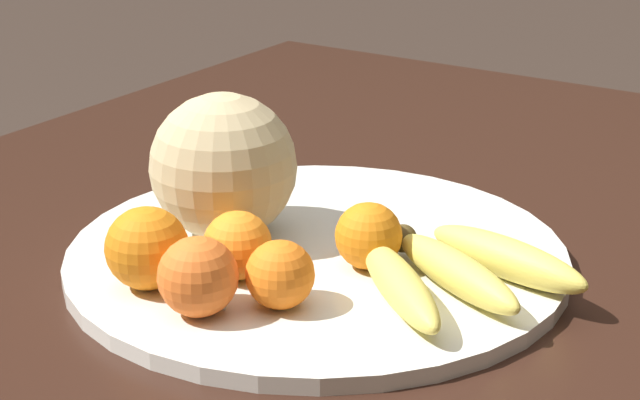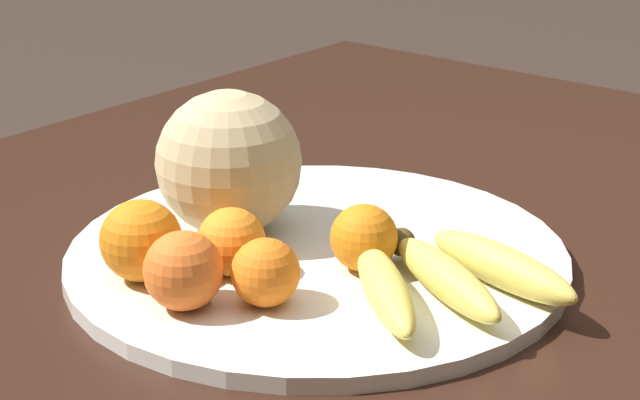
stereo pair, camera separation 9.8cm
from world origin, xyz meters
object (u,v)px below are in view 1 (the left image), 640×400
(melon, at_px, (223,166))
(banana_bunch, at_px, (456,270))
(fruit_bowl, at_px, (320,256))
(orange_back_right, at_px, (198,277))
(kitchen_table, at_px, (356,318))
(produce_tag, at_px, (200,284))
(orange_front_right, at_px, (280,275))
(orange_front_left, at_px, (369,236))
(orange_back_left, at_px, (238,245))
(orange_mid_center, at_px, (147,248))

(melon, bearing_deg, banana_bunch, -87.10)
(fruit_bowl, relative_size, orange_back_right, 7.02)
(kitchen_table, bearing_deg, orange_back_right, 177.70)
(banana_bunch, bearing_deg, produce_tag, -121.25)
(banana_bunch, height_order, orange_front_right, orange_front_right)
(banana_bunch, bearing_deg, orange_front_left, -151.72)
(fruit_bowl, distance_m, orange_back_left, 0.10)
(kitchen_table, xyz_separation_m, fruit_bowl, (-0.07, -0.00, 0.10))
(melon, xyz_separation_m, orange_back_right, (-0.14, -0.08, -0.04))
(fruit_bowl, height_order, orange_front_right, orange_front_right)
(orange_front_left, bearing_deg, fruit_bowl, 81.95)
(banana_bunch, relative_size, orange_mid_center, 2.90)
(kitchen_table, distance_m, orange_back_right, 0.27)
(banana_bunch, bearing_deg, orange_back_left, -126.78)
(orange_back_right, bearing_deg, orange_mid_center, 77.02)
(orange_mid_center, distance_m, produce_tag, 0.06)
(fruit_bowl, xyz_separation_m, orange_back_right, (-0.16, 0.01, 0.04))
(melon, bearing_deg, orange_mid_center, -173.42)
(orange_front_right, distance_m, produce_tag, 0.09)
(orange_front_left, height_order, orange_back_left, same)
(kitchen_table, relative_size, orange_front_left, 22.41)
(produce_tag, bearing_deg, orange_back_left, -71.34)
(produce_tag, bearing_deg, orange_mid_center, 82.88)
(orange_front_right, bearing_deg, produce_tag, 94.32)
(banana_bunch, xyz_separation_m, orange_front_right, (-0.11, 0.11, 0.01))
(melon, bearing_deg, orange_front_left, -85.72)
(orange_mid_center, xyz_separation_m, orange_back_left, (0.06, -0.05, -0.01))
(fruit_bowl, distance_m, produce_tag, 0.13)
(fruit_bowl, relative_size, produce_tag, 4.76)
(orange_front_left, bearing_deg, produce_tag, 137.72)
(orange_front_left, xyz_separation_m, orange_back_right, (-0.15, 0.07, 0.00))
(fruit_bowl, height_order, orange_back_left, orange_back_left)
(melon, height_order, produce_tag, melon)
(orange_back_left, bearing_deg, banana_bunch, -64.59)
(orange_back_right, bearing_deg, banana_bunch, -45.41)
(kitchen_table, distance_m, orange_front_right, 0.23)
(fruit_bowl, bearing_deg, kitchen_table, 2.77)
(banana_bunch, distance_m, orange_front_left, 0.09)
(orange_mid_center, distance_m, orange_back_left, 0.08)
(orange_front_left, relative_size, produce_tag, 0.62)
(melon, distance_m, orange_back_left, 0.11)
(kitchen_table, bearing_deg, melon, 134.88)
(produce_tag, bearing_deg, orange_back_right, 176.63)
(banana_bunch, relative_size, orange_back_left, 3.44)
(orange_back_right, bearing_deg, melon, 30.28)
(fruit_bowl, xyz_separation_m, orange_mid_center, (-0.15, 0.08, 0.04))
(kitchen_table, distance_m, orange_mid_center, 0.27)
(kitchen_table, xyz_separation_m, orange_back_right, (-0.24, 0.01, 0.14))
(banana_bunch, bearing_deg, kitchen_table, 179.31)
(banana_bunch, distance_m, orange_back_right, 0.22)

